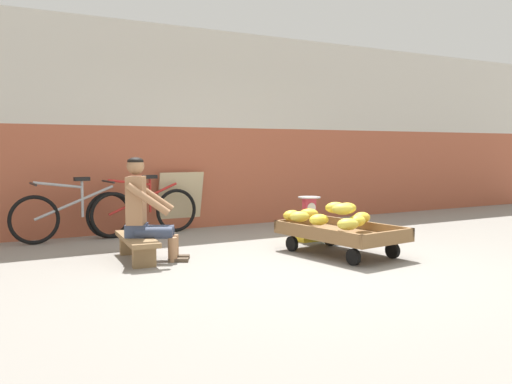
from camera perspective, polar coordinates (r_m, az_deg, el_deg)
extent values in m
plane|color=gray|center=(5.84, 5.84, -7.73)|extent=(80.00, 80.00, 0.00)
cube|color=#A35138|center=(8.71, -7.13, 1.48)|extent=(16.00, 0.30, 1.56)
cube|color=beige|center=(8.76, -7.23, 11.55)|extent=(16.00, 0.30, 1.51)
cube|color=brown|center=(6.52, 8.72, -4.37)|extent=(1.01, 1.53, 0.05)
cube|color=brown|center=(6.23, 6.13, -4.05)|extent=(0.21, 1.43, 0.10)
cube|color=brown|center=(6.79, 11.12, -3.40)|extent=(0.21, 1.43, 0.10)
cube|color=brown|center=(7.01, 4.67, -3.09)|extent=(0.84, 0.14, 0.10)
cube|color=brown|center=(6.04, 13.46, -4.43)|extent=(0.84, 0.14, 0.10)
cylinder|color=black|center=(6.70, 3.72, -5.35)|extent=(0.07, 0.18, 0.18)
cylinder|color=black|center=(7.11, 7.62, -4.79)|extent=(0.07, 0.18, 0.18)
cylinder|color=black|center=(5.97, 10.01, -6.61)|extent=(0.07, 0.18, 0.18)
cylinder|color=black|center=(6.44, 13.90, -5.87)|extent=(0.07, 0.18, 0.18)
ellipsoid|color=yellow|center=(6.34, 6.51, -2.86)|extent=(0.24, 0.18, 0.13)
ellipsoid|color=gold|center=(6.91, 5.47, -2.25)|extent=(0.29, 0.25, 0.13)
ellipsoid|color=gold|center=(6.60, 4.51, -2.56)|extent=(0.28, 0.23, 0.13)
ellipsoid|color=gold|center=(6.62, 10.86, -2.60)|extent=(0.29, 0.26, 0.13)
ellipsoid|color=gold|center=(6.72, 3.71, -2.42)|extent=(0.28, 0.23, 0.13)
ellipsoid|color=gold|center=(6.01, 9.45, -3.30)|extent=(0.27, 0.23, 0.13)
ellipsoid|color=yellow|center=(6.31, 10.37, -2.94)|extent=(0.30, 0.27, 0.13)
ellipsoid|color=gold|center=(6.39, 8.20, -1.61)|extent=(0.28, 0.25, 0.13)
ellipsoid|color=gold|center=(6.46, 9.33, -1.66)|extent=(0.25, 0.19, 0.13)
ellipsoid|color=gold|center=(6.29, 8.91, -1.76)|extent=(0.30, 0.27, 0.13)
cube|color=olive|center=(6.24, -12.19, -4.72)|extent=(0.42, 1.13, 0.05)
cube|color=olive|center=(6.64, -12.81, -5.36)|extent=(0.25, 0.11, 0.22)
cube|color=olive|center=(5.89, -11.46, -6.59)|extent=(0.25, 0.11, 0.22)
cylinder|color=#9E704C|center=(6.30, -8.43, -5.60)|extent=(0.10, 0.10, 0.27)
cube|color=#4C3D2D|center=(6.31, -7.87, -6.63)|extent=(0.24, 0.18, 0.04)
cylinder|color=#38425B|center=(6.29, -10.27, -3.93)|extent=(0.42, 0.30, 0.13)
cylinder|color=#9E704C|center=(6.12, -8.60, -5.90)|extent=(0.10, 0.10, 0.27)
cube|color=#4C3D2D|center=(6.14, -8.02, -6.96)|extent=(0.24, 0.18, 0.04)
cylinder|color=#38425B|center=(6.11, -10.49, -4.18)|extent=(0.42, 0.30, 0.13)
cube|color=#38425B|center=(6.23, -12.21, -3.86)|extent=(0.32, 0.35, 0.14)
cube|color=#9E704C|center=(6.19, -12.26, -0.83)|extent=(0.30, 0.37, 0.52)
cylinder|color=#9E704C|center=(6.36, -10.55, -0.43)|extent=(0.45, 0.28, 0.36)
cylinder|color=#9E704C|center=(5.96, -11.06, -0.76)|extent=(0.45, 0.28, 0.36)
sphere|color=#9E704C|center=(6.17, -12.32, 2.64)|extent=(0.19, 0.19, 0.19)
ellipsoid|color=black|center=(6.16, -12.32, 3.12)|extent=(0.17, 0.17, 0.09)
cube|color=gold|center=(7.46, 5.49, -3.87)|extent=(0.36, 0.28, 0.30)
cylinder|color=#28282D|center=(7.44, 5.50, -2.61)|extent=(0.20, 0.20, 0.03)
cube|color=#C6384C|center=(7.43, 5.51, -1.58)|extent=(0.16, 0.10, 0.24)
cylinder|color=white|center=(7.38, 5.75, -1.62)|extent=(0.13, 0.01, 0.13)
cylinder|color=#B2B5BA|center=(7.41, 5.51, -0.54)|extent=(0.30, 0.30, 0.01)
torus|color=black|center=(7.65, -21.89, -2.69)|extent=(0.64, 0.05, 0.64)
torus|color=black|center=(7.86, -14.50, -2.32)|extent=(0.64, 0.05, 0.64)
cylinder|color=#9EA0A5|center=(7.72, -18.19, -1.03)|extent=(1.03, 0.04, 0.43)
cylinder|color=#9EA0A5|center=(7.73, -17.47, -0.71)|extent=(0.04, 0.04, 0.48)
cylinder|color=#9EA0A5|center=(7.66, -19.73, 0.69)|extent=(0.61, 0.04, 0.12)
cube|color=black|center=(7.72, -17.51, 1.29)|extent=(0.20, 0.10, 0.05)
cylinder|color=black|center=(7.61, -21.99, 0.75)|extent=(0.03, 0.48, 0.03)
torus|color=black|center=(7.89, -14.93, -2.30)|extent=(0.64, 0.09, 0.64)
torus|color=black|center=(8.27, -8.21, -1.89)|extent=(0.64, 0.09, 0.64)
cylinder|color=#AD231E|center=(8.05, -11.51, -0.68)|extent=(1.03, 0.11, 0.43)
cylinder|color=#AD231E|center=(8.08, -10.86, -0.36)|extent=(0.04, 0.04, 0.48)
cylinder|color=#AD231E|center=(7.96, -12.91, 0.97)|extent=(0.62, 0.08, 0.12)
cube|color=black|center=(8.07, -10.89, 1.55)|extent=(0.21, 0.11, 0.05)
cylinder|color=black|center=(7.85, -14.99, 1.03)|extent=(0.06, 0.48, 0.03)
cube|color=#C6B289|center=(8.47, -7.84, -0.92)|extent=(0.70, 0.23, 0.88)
cube|color=#3370B7|center=(7.30, 8.06, -4.32)|extent=(0.18, 0.12, 0.24)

